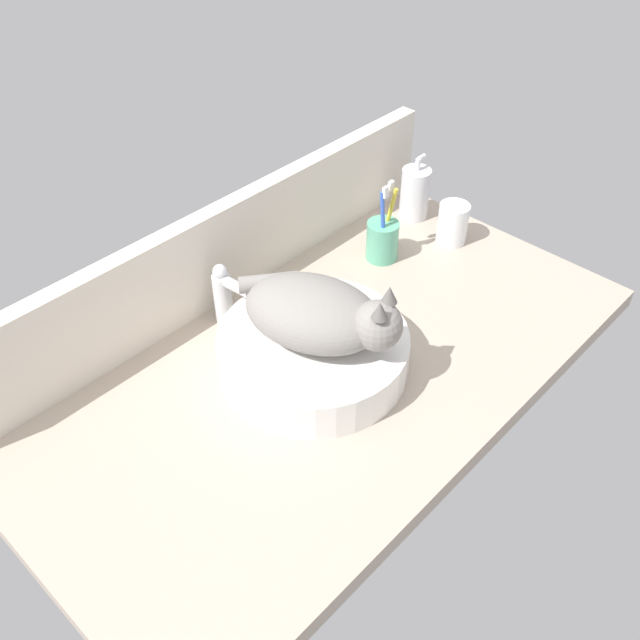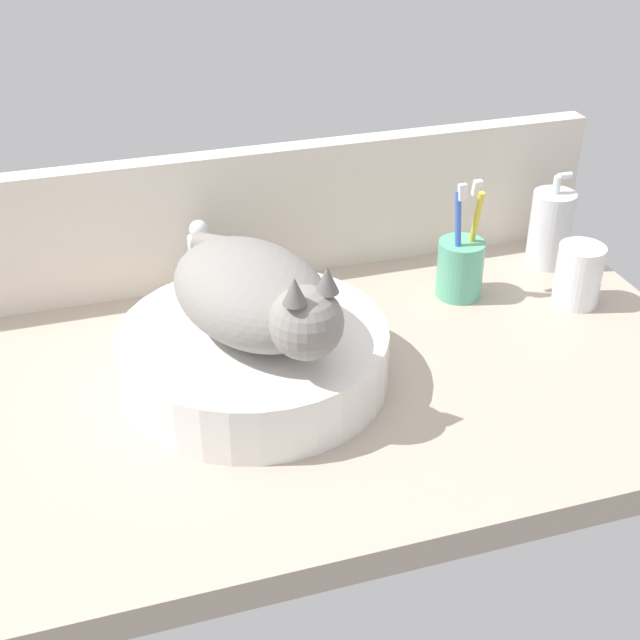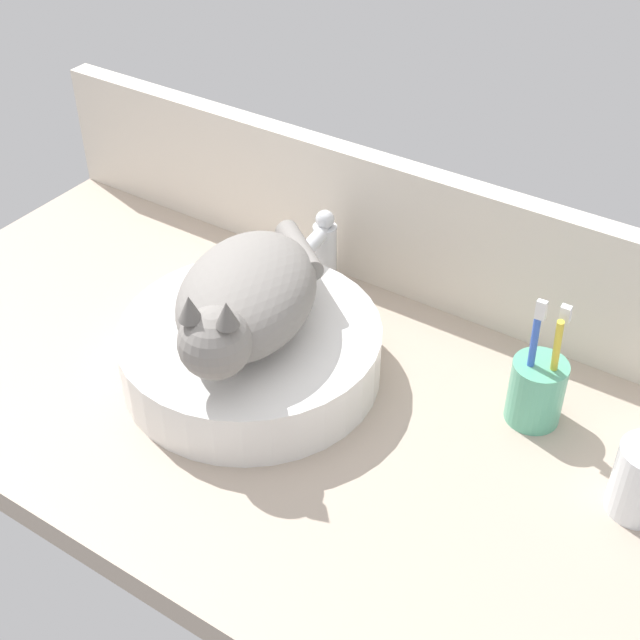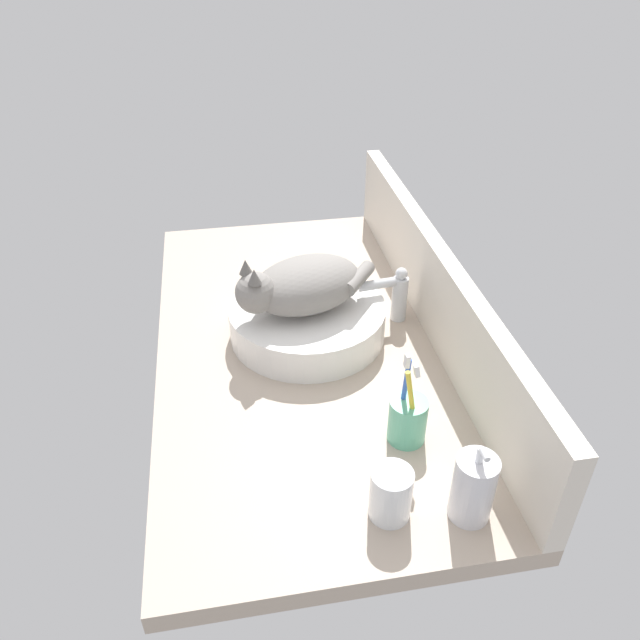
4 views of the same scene
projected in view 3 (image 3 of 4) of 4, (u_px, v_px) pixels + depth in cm
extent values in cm
cube|color=#B2A08E|center=(261.00, 397.00, 120.27)|extent=(119.54, 63.65, 4.00)
cube|color=silver|center=(377.00, 221.00, 132.33)|extent=(119.54, 3.60, 20.81)
cylinder|color=white|center=(251.00, 351.00, 118.85)|extent=(34.86, 34.86, 7.75)
ellipsoid|color=gray|center=(247.00, 294.00, 113.06)|extent=(24.14, 29.14, 11.00)
sphere|color=gray|center=(215.00, 343.00, 103.10)|extent=(8.80, 8.80, 8.80)
cone|color=#635F5B|center=(227.00, 314.00, 98.56)|extent=(2.80, 2.80, 3.20)
cone|color=#635F5B|center=(189.00, 308.00, 99.44)|extent=(2.80, 2.80, 3.20)
cylinder|color=gray|center=(299.00, 250.00, 120.08)|extent=(10.72, 9.16, 3.20)
cylinder|color=silver|center=(325.00, 258.00, 133.35)|extent=(3.60, 3.60, 11.00)
cylinder|color=silver|center=(309.00, 247.00, 126.81)|extent=(3.33, 10.19, 2.20)
sphere|color=silver|center=(325.00, 219.00, 129.21)|extent=(2.80, 2.80, 2.80)
cylinder|color=#5BB28E|center=(536.00, 391.00, 111.72)|extent=(7.01, 7.01, 8.92)
cylinder|color=yellow|center=(554.00, 369.00, 108.34)|extent=(1.00, 3.97, 16.89)
cube|color=white|center=(566.00, 314.00, 103.09)|extent=(1.22, 1.22, 2.51)
cylinder|color=blue|center=(530.00, 365.00, 108.92)|extent=(1.72, 2.01, 17.05)
cube|color=white|center=(541.00, 310.00, 103.67)|extent=(1.32, 0.96, 2.50)
cylinder|color=silver|center=(639.00, 491.00, 101.06)|extent=(6.05, 6.05, 5.49)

